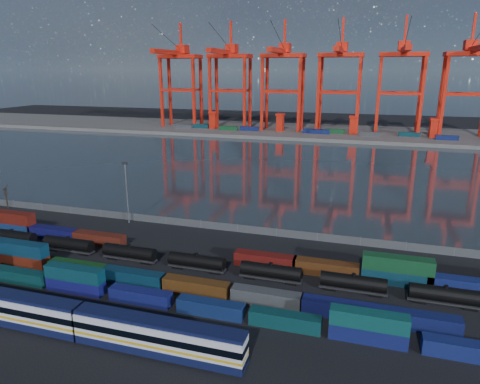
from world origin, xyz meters
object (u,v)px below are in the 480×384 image
(passenger_train, at_px, (11,309))
(tanker_string, at_px, (233,267))
(bare_tree, at_px, (6,197))
(gantry_cranes, at_px, (311,65))

(passenger_train, relative_size, tanker_string, 0.65)
(passenger_train, relative_size, bare_tree, 10.85)
(passenger_train, height_order, bare_tree, bare_tree)
(passenger_train, distance_m, bare_tree, 68.56)
(bare_tree, xyz_separation_m, gantry_cranes, (63.74, 176.38, 39.08))
(passenger_train, height_order, gantry_cranes, gantry_cranes)
(tanker_string, distance_m, bare_tree, 80.34)
(tanker_string, height_order, gantry_cranes, gantry_cranes)
(bare_tree, distance_m, gantry_cranes, 191.57)
(tanker_string, relative_size, bare_tree, 16.74)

